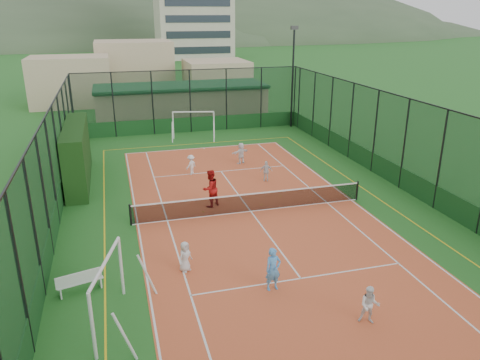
{
  "coord_description": "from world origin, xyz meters",
  "views": [
    {
      "loc": [
        -6.18,
        -20.26,
        9.29
      ],
      "look_at": [
        -0.17,
        1.38,
        1.2
      ],
      "focal_mm": 35.0,
      "sensor_mm": 36.0,
      "label": 1
    }
  ],
  "objects_px": {
    "child_near_left": "(185,257)",
    "child_far_back": "(241,153)",
    "child_far_left": "(191,165)",
    "child_far_right": "(266,171)",
    "futsal_goal_near": "(108,293)",
    "futsal_goal_far": "(194,125)",
    "coach": "(210,188)",
    "clubhouse": "(181,102)",
    "floodlight_ne": "(293,78)",
    "child_near_mid": "(273,269)",
    "child_near_right": "(370,305)",
    "white_bench": "(80,281)"
  },
  "relations": [
    {
      "from": "white_bench",
      "to": "child_far_left",
      "type": "relative_size",
      "value": 1.28
    },
    {
      "from": "child_far_left",
      "to": "child_far_right",
      "type": "height_order",
      "value": "child_far_left"
    },
    {
      "from": "child_near_right",
      "to": "child_far_left",
      "type": "distance_m",
      "value": 15.97
    },
    {
      "from": "white_bench",
      "to": "child_far_right",
      "type": "xyz_separation_m",
      "value": [
        9.93,
        9.1,
        0.18
      ]
    },
    {
      "from": "coach",
      "to": "futsal_goal_near",
      "type": "bearing_deg",
      "value": 28.46
    },
    {
      "from": "child_far_right",
      "to": "child_far_back",
      "type": "height_order",
      "value": "child_far_back"
    },
    {
      "from": "futsal_goal_far",
      "to": "child_near_left",
      "type": "height_order",
      "value": "futsal_goal_far"
    },
    {
      "from": "child_near_right",
      "to": "clubhouse",
      "type": "bearing_deg",
      "value": 120.12
    },
    {
      "from": "white_bench",
      "to": "child_near_left",
      "type": "distance_m",
      "value": 3.82
    },
    {
      "from": "clubhouse",
      "to": "child_far_right",
      "type": "height_order",
      "value": "clubhouse"
    },
    {
      "from": "child_near_mid",
      "to": "coach",
      "type": "xyz_separation_m",
      "value": [
        -0.54,
        7.97,
        0.16
      ]
    },
    {
      "from": "futsal_goal_far",
      "to": "child_far_left",
      "type": "xyz_separation_m",
      "value": [
        -1.68,
        -8.43,
        -0.42
      ]
    },
    {
      "from": "futsal_goal_near",
      "to": "child_far_left",
      "type": "bearing_deg",
      "value": -4.24
    },
    {
      "from": "floodlight_ne",
      "to": "futsal_goal_near",
      "type": "height_order",
      "value": "floodlight_ne"
    },
    {
      "from": "clubhouse",
      "to": "futsal_goal_near",
      "type": "distance_m",
      "value": 30.0
    },
    {
      "from": "futsal_goal_far",
      "to": "white_bench",
      "type": "bearing_deg",
      "value": -97.88
    },
    {
      "from": "child_near_left",
      "to": "child_far_left",
      "type": "distance_m",
      "value": 11.22
    },
    {
      "from": "clubhouse",
      "to": "child_far_left",
      "type": "relative_size",
      "value": 12.41
    },
    {
      "from": "floodlight_ne",
      "to": "child_near_right",
      "type": "bearing_deg",
      "value": -106.2
    },
    {
      "from": "futsal_goal_near",
      "to": "white_bench",
      "type": "bearing_deg",
      "value": 41.25
    },
    {
      "from": "floodlight_ne",
      "to": "child_far_back",
      "type": "bearing_deg",
      "value": -127.9
    },
    {
      "from": "futsal_goal_near",
      "to": "child_far_right",
      "type": "distance_m",
      "value": 14.33
    },
    {
      "from": "futsal_goal_near",
      "to": "child_far_right",
      "type": "xyz_separation_m",
      "value": [
        8.92,
        11.21,
        -0.47
      ]
    },
    {
      "from": "floodlight_ne",
      "to": "clubhouse",
      "type": "xyz_separation_m",
      "value": [
        -8.6,
        5.4,
        -2.55
      ]
    },
    {
      "from": "child_far_right",
      "to": "coach",
      "type": "distance_m",
      "value": 4.81
    },
    {
      "from": "floodlight_ne",
      "to": "child_near_mid",
      "type": "relative_size",
      "value": 5.17
    },
    {
      "from": "white_bench",
      "to": "child_far_right",
      "type": "distance_m",
      "value": 13.47
    },
    {
      "from": "child_near_left",
      "to": "child_far_back",
      "type": "distance_m",
      "value": 13.57
    },
    {
      "from": "child_near_mid",
      "to": "child_near_right",
      "type": "bearing_deg",
      "value": -55.44
    },
    {
      "from": "child_far_left",
      "to": "child_far_right",
      "type": "distance_m",
      "value": 4.62
    },
    {
      "from": "futsal_goal_near",
      "to": "child_near_mid",
      "type": "distance_m",
      "value": 5.59
    },
    {
      "from": "child_near_mid",
      "to": "futsal_goal_far",
      "type": "bearing_deg",
      "value": 80.59
    },
    {
      "from": "futsal_goal_near",
      "to": "child_far_back",
      "type": "height_order",
      "value": "futsal_goal_near"
    },
    {
      "from": "child_far_left",
      "to": "coach",
      "type": "relative_size",
      "value": 0.64
    },
    {
      "from": "child_near_left",
      "to": "white_bench",
      "type": "bearing_deg",
      "value": 149.7
    },
    {
      "from": "clubhouse",
      "to": "coach",
      "type": "bearing_deg",
      "value": -94.86
    },
    {
      "from": "floodlight_ne",
      "to": "white_bench",
      "type": "xyz_separation_m",
      "value": [
        -16.4,
        -21.7,
        -3.69
      ]
    },
    {
      "from": "child_far_right",
      "to": "child_far_back",
      "type": "bearing_deg",
      "value": -67.27
    },
    {
      "from": "floodlight_ne",
      "to": "child_far_right",
      "type": "height_order",
      "value": "floodlight_ne"
    },
    {
      "from": "white_bench",
      "to": "futsal_goal_near",
      "type": "relative_size",
      "value": 0.46
    },
    {
      "from": "futsal_goal_near",
      "to": "child_near_left",
      "type": "xyz_separation_m",
      "value": [
        2.78,
        2.52,
        -0.48
      ]
    },
    {
      "from": "child_far_back",
      "to": "child_far_left",
      "type": "bearing_deg",
      "value": -2.88
    },
    {
      "from": "futsal_goal_near",
      "to": "child_near_right",
      "type": "height_order",
      "value": "futsal_goal_near"
    },
    {
      "from": "futsal_goal_near",
      "to": "child_near_right",
      "type": "relative_size",
      "value": 2.63
    },
    {
      "from": "futsal_goal_near",
      "to": "child_near_mid",
      "type": "relative_size",
      "value": 2.11
    },
    {
      "from": "child_near_left",
      "to": "child_far_right",
      "type": "xyz_separation_m",
      "value": [
        6.14,
        8.69,
        0.01
      ]
    },
    {
      "from": "futsal_goal_far",
      "to": "coach",
      "type": "bearing_deg",
      "value": -83.56
    },
    {
      "from": "child_near_mid",
      "to": "child_far_right",
      "type": "bearing_deg",
      "value": 66.03
    },
    {
      "from": "floodlight_ne",
      "to": "futsal_goal_far",
      "type": "bearing_deg",
      "value": -168.13
    },
    {
      "from": "clubhouse",
      "to": "futsal_goal_far",
      "type": "bearing_deg",
      "value": -91.44
    }
  ]
}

